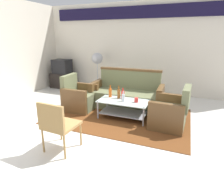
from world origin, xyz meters
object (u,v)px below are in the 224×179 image
bottle_brown (119,93)px  armchair_left (79,98)px  tv_stand (63,80)px  couch (127,95)px  coffee_table (123,106)px  bottle_red (123,94)px  pedestal_fan (97,61)px  armchair_right (170,113)px  television (62,66)px  bottle_clear (123,98)px  cup (136,100)px  wicker_chair (57,123)px  bottle_orange (110,92)px

bottle_brown → armchair_left: bearing=179.7°
tv_stand → couch: bearing=-21.6°
coffee_table → bottle_red: 0.28m
coffee_table → pedestal_fan: 2.45m
armchair_right → couch: bearing=61.2°
television → bottle_clear: bearing=150.4°
bottle_clear → cup: bearing=10.9°
armchair_left → tv_stand: armchair_left is taller
bottle_brown → bottle_red: bearing=11.5°
bottle_red → pedestal_fan: bearing=130.8°
bottle_clear → television: size_ratio=0.37×
armchair_right → bottle_brown: bearing=85.3°
armchair_left → cup: (1.49, -0.13, 0.17)m
television → wicker_chair: size_ratio=0.74×
bottle_brown → wicker_chair: wicker_chair is taller
couch → pedestal_fan: (-1.36, 1.12, 0.70)m
cup → wicker_chair: size_ratio=0.12×
armchair_left → coffee_table: 1.21m
bottle_red → bottle_clear: (0.07, -0.20, -0.01)m
bottle_orange → wicker_chair: wicker_chair is taller
couch → armchair_left: 1.20m
armchair_right → cup: 0.74m
tv_stand → pedestal_fan: (1.34, 0.05, 0.75)m
armchair_left → cup: 1.50m
couch → television: bearing=-22.5°
cup → tv_stand: size_ratio=0.12×
armchair_left → pedestal_fan: size_ratio=0.67×
bottle_brown → cup: 0.47m
armchair_left → armchair_right: (2.21, -0.18, 0.00)m
armchair_right → wicker_chair: (-1.54, -1.56, 0.21)m
cup → pedestal_fan: pedestal_fan is taller
bottle_orange → television: bearing=146.9°
bottle_clear → pedestal_fan: bearing=129.1°
bottle_red → bottle_clear: size_ratio=1.07×
armchair_right → wicker_chair: 2.21m
coffee_table → bottle_brown: 0.32m
bottle_brown → bottle_clear: 0.24m
bottle_clear → wicker_chair: 1.66m
coffee_table → couch: bearing=101.1°
bottle_brown → pedestal_fan: (-1.34, 1.67, 0.49)m
armchair_left → bottle_red: 1.16m
television → pedestal_fan: size_ratio=0.49×
bottle_orange → cup: bearing=-11.8°
bottle_orange → bottle_brown: bearing=-3.9°
bottle_brown → bottle_red: 0.10m
tv_stand → cup: bearing=-29.2°
bottle_red → television: television is taller
couch → tv_stand: bearing=-22.5°
armchair_left → tv_stand: (-1.64, 1.62, -0.03)m
tv_stand → television: (0.00, 0.00, 0.50)m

